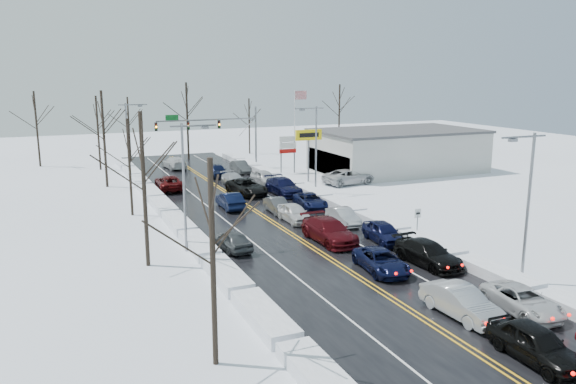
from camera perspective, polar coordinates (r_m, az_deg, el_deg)
name	(u,v)px	position (r m, az deg, el deg)	size (l,w,h in m)	color
ground	(277,225)	(46.56, -1.17, -3.33)	(160.00, 160.00, 0.00)	white
road_surface	(268,219)	(48.35, -2.07, -2.75)	(14.00, 84.00, 0.01)	black
snow_bank_left	(180,228)	(46.24, -10.89, -3.66)	(1.63, 72.00, 0.69)	white
snow_bank_right	(345,211)	(51.50, 5.83, -1.89)	(1.63, 72.00, 0.69)	white
traffic_signal_mast	(219,127)	(72.82, -7.05, 6.53)	(13.28, 0.39, 8.00)	slate
tires_plus_sign	(309,139)	(64.20, 2.11, 5.45)	(3.20, 0.34, 6.00)	slate
used_vehicles_sign	(288,147)	(69.83, -0.03, 4.61)	(2.20, 0.22, 4.65)	slate
speed_limit_sign	(418,218)	(43.28, 13.03, -2.60)	(0.55, 0.09, 2.35)	slate
flagpole	(296,120)	(78.71, 0.80, 7.35)	(1.87, 1.20, 10.00)	silver
dealership_building	(397,150)	(72.91, 11.04, 4.17)	(20.40, 12.40, 5.30)	beige
streetlight_se	(526,197)	(35.23, 23.06, -0.43)	(3.20, 0.25, 9.00)	slate
streetlight_ne	(314,143)	(57.85, 2.69, 5.04)	(3.20, 0.25, 9.00)	slate
streetlight_sw	(187,177)	(39.19, -10.27, 1.52)	(3.20, 0.25, 9.00)	slate
streetlight_nw	(129,136)	(66.52, -15.85, 5.51)	(3.20, 0.25, 9.00)	slate
tree_left_a	(212,223)	(23.18, -7.75, -3.17)	(3.60, 3.60, 9.00)	#2D231C
tree_left_b	(143,160)	(36.39, -14.56, 3.20)	(4.00, 4.00, 10.00)	#2D231C
tree_left_c	(129,148)	(50.41, -15.89, 4.28)	(3.40, 3.40, 8.50)	#2D231C
tree_left_d	(103,120)	(64.04, -18.30, 6.95)	(4.20, 4.20, 10.50)	#2D231C
tree_left_e	(97,118)	(76.05, -18.82, 7.09)	(3.80, 3.80, 9.50)	#2D231C
tree_far_a	(36,114)	(81.77, -24.26, 7.22)	(4.00, 4.00, 10.00)	#2D231C
tree_far_b	(128,116)	(83.52, -15.92, 7.42)	(3.60, 3.60, 9.00)	#2D231C
tree_far_c	(187,106)	(82.91, -10.24, 8.62)	(4.40, 4.40, 11.00)	#2D231C
tree_far_d	(249,115)	(87.27, -3.97, 7.79)	(3.40, 3.40, 8.50)	#2D231C
tree_far_e	(339,104)	(94.15, 5.25, 8.93)	(4.20, 4.20, 10.50)	#2D231C
queued_car_0	(534,361)	(27.76, 23.75, -15.41)	(1.90, 4.72, 1.61)	black
queued_car_1	(460,316)	(30.97, 17.08, -11.98)	(1.67, 4.79, 1.58)	#ABAEB4
queued_car_2	(381,271)	(36.39, 9.41, -7.94)	(2.26, 4.90, 1.36)	black
queued_car_3	(329,242)	(42.02, 4.20, -5.06)	(2.41, 5.94, 1.72)	#44090E
queued_car_4	(294,222)	(47.43, 0.66, -3.04)	(1.80, 4.48, 1.53)	silver
queued_car_5	(277,213)	(50.43, -1.08, -2.13)	(1.42, 4.08, 1.34)	#3E4043
queued_car_6	(247,195)	(58.10, -4.19, -0.26)	(2.69, 5.83, 1.62)	black
queued_car_7	(234,185)	(62.98, -5.51, 0.68)	(1.89, 4.65, 1.35)	#A1A4A9
queued_car_8	(218,177)	(68.36, -7.15, 1.54)	(1.84, 4.57, 1.56)	black
queued_car_10	(522,312)	(32.52, 22.64, -11.21)	(2.21, 4.80, 1.33)	silver
queued_car_11	(427,265)	(38.19, 13.98, -7.17)	(2.17, 5.34, 1.55)	black
queued_car_12	(383,242)	(42.39, 9.65, -5.05)	(1.83, 4.54, 1.55)	black
queued_car_13	(343,224)	(46.82, 5.63, -3.30)	(1.45, 4.16, 1.37)	#A8ABB0
queued_car_14	(310,208)	(52.41, 2.27, -1.59)	(2.22, 4.80, 1.34)	black
queued_car_15	(284,194)	(58.03, -0.46, -0.24)	(2.36, 5.80, 1.68)	black
queued_car_16	(265,185)	(63.15, -2.39, 0.75)	(1.91, 4.74, 1.62)	#BABABC
queued_car_17	(240,173)	(71.00, -4.85, 1.98)	(1.55, 4.43, 1.46)	#3F4345
oncoming_car_0	(230,208)	(52.28, -5.89, -1.68)	(1.62, 4.65, 1.53)	black
oncoming_car_1	(170,190)	(61.57, -11.92, 0.21)	(2.63, 5.70, 1.59)	#48090A
oncoming_car_2	(174,169)	(75.23, -11.46, 2.35)	(2.19, 5.40, 1.57)	silver
oncoming_car_3	(232,250)	(40.26, -5.67, -5.86)	(1.71, 4.26, 1.45)	#474A4C
parked_car_0	(349,184)	(63.78, 6.19, 0.81)	(2.81, 6.09, 1.69)	silver
parked_car_1	(351,176)	(69.12, 6.43, 1.67)	(2.13, 5.24, 1.52)	#434649
parked_car_2	(323,172)	(71.16, 3.63, 2.02)	(1.65, 4.09, 1.39)	black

